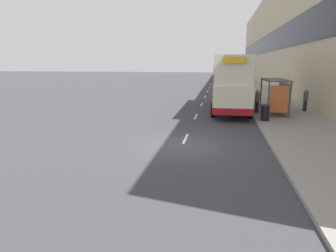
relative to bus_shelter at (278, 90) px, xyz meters
The scene contains 17 objects.
ground_plane 11.00m from the bus_shelter, 122.19° to the right, with size 220.00×220.00×0.00m, color #38383D.
pavement 29.39m from the bus_shelter, 88.58° to the left, with size 5.00×93.00×0.14m.
terrace_facade 30.27m from the bus_shelter, 80.86° to the left, with size 3.10×93.00×15.41m.
lane_mark_0 10.02m from the bus_shelter, 125.90° to the right, with size 0.12×2.00×0.01m.
lane_mark_1 6.25m from the bus_shelter, 165.37° to the right, with size 0.12×2.00×0.01m.
lane_mark_2 7.84m from the bus_shelter, 139.31° to the left, with size 0.12×2.00×0.01m.
lane_mark_3 12.94m from the bus_shelter, 116.79° to the left, with size 0.12×2.00×0.01m.
lane_mark_4 18.90m from the bus_shelter, 107.87° to the left, with size 0.12×2.00×0.01m.
lane_mark_5 25.11m from the bus_shelter, 103.33° to the left, with size 0.12×2.00×0.01m.
lane_mark_6 31.43m from the bus_shelter, 100.60° to the left, with size 0.12×2.00×0.01m.
bus_shelter is the anchor object (origin of this frame).
double_decker_bus_near 3.92m from the bus_shelter, 147.78° to the left, with size 2.85×11.19×4.30m.
car_0 43.40m from the bus_shelter, 93.88° to the left, with size 1.92×4.50×1.68m.
pedestrian_at_shelter 2.92m from the bus_shelter, 33.15° to the left, with size 0.34×0.34×1.74m.
pedestrian_1 3.42m from the bus_shelter, 64.17° to the left, with size 0.33×0.33×1.66m.
pedestrian_2 1.66m from the bus_shelter, 164.52° to the left, with size 0.34×0.34×1.70m.
litter_bin 3.43m from the bus_shelter, 112.37° to the right, with size 0.55×0.55×1.05m.
Camera 1 is at (1.65, -13.53, 3.80)m, focal length 32.00 mm.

